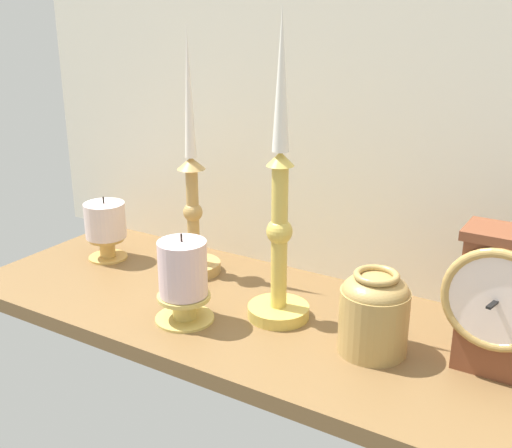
{
  "coord_description": "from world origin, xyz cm",
  "views": [
    {
      "loc": [
        42.68,
        -73.49,
        44.12
      ],
      "look_at": [
        -2.38,
        0.0,
        14.0
      ],
      "focal_mm": 44.02,
      "sensor_mm": 36.0,
      "label": 1
    }
  ],
  "objects": [
    {
      "name": "pillar_candle_near_clock",
      "position": [
        -9.87,
        -8.04,
        6.58
      ],
      "size": [
        8.75,
        8.75,
        13.56
      ],
      "color": "tan",
      "rests_on": "ground_plane"
    },
    {
      "name": "mantel_clock",
      "position": [
        31.89,
        1.55,
        9.8
      ],
      "size": [
        13.32,
        9.33,
        18.75
      ],
      "color": "brown",
      "rests_on": "ground_plane"
    },
    {
      "name": "brass_vase_jar",
      "position": [
        17.11,
        -1.85,
        5.94
      ],
      "size": [
        9.3,
        9.3,
        11.5
      ],
      "color": "#A9884B",
      "rests_on": "ground_plane"
    },
    {
      "name": "ground_plane",
      "position": [
        0.0,
        0.0,
        -1.2
      ],
      "size": [
        100.0,
        36.0,
        2.4
      ],
      "primitive_type": "cube",
      "color": "brown"
    },
    {
      "name": "candlestick_tall_center",
      "position": [
        -19.25,
        7.01,
        12.23
      ],
      "size": [
        9.03,
        9.03,
        41.65
      ],
      "color": "tan",
      "rests_on": "ground_plane"
    },
    {
      "name": "back_wall",
      "position": [
        0.0,
        18.5,
        32.5
      ],
      "size": [
        120.0,
        2.0,
        65.0
      ],
      "primitive_type": "cube",
      "color": "silver",
      "rests_on": "ground_plane"
    },
    {
      "name": "candlestick_tall_left",
      "position": [
        1.55,
        -0.17,
        14.8
      ],
      "size": [
        9.21,
        9.21,
        44.45
      ],
      "color": "gold",
      "rests_on": "ground_plane"
    },
    {
      "name": "pillar_candle_front",
      "position": [
        -36.65,
        3.63,
        6.2
      ],
      "size": [
        7.35,
        7.35,
        11.79
      ],
      "color": "tan",
      "rests_on": "ground_plane"
    }
  ]
}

